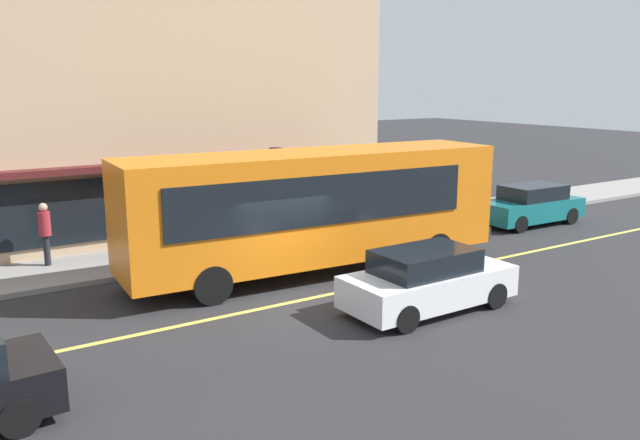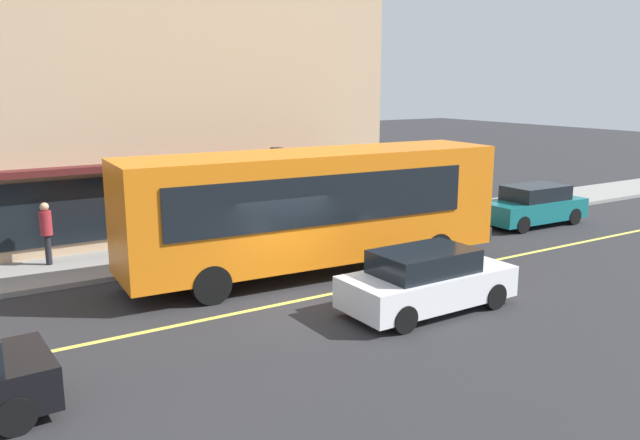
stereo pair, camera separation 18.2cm
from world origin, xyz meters
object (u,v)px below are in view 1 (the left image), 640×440
(traffic_light, at_px, (277,173))
(pedestrian_by_curb, at_px, (45,228))
(bus, at_px, (316,205))
(car_white, at_px, (428,280))
(pedestrian_waiting, at_px, (215,208))
(car_teal, at_px, (530,205))

(traffic_light, xyz_separation_m, pedestrian_by_curb, (-6.79, 1.58, -1.26))
(bus, relative_size, car_white, 2.61)
(pedestrian_by_curb, relative_size, pedestrian_waiting, 1.01)
(pedestrian_waiting, bearing_deg, car_teal, -17.60)
(car_teal, height_order, pedestrian_by_curb, pedestrian_by_curb)
(car_white, height_order, car_teal, same)
(bus, height_order, pedestrian_waiting, bus)
(traffic_light, bearing_deg, pedestrian_by_curb, 166.89)
(bus, height_order, traffic_light, bus)
(bus, bearing_deg, traffic_light, 84.04)
(car_white, relative_size, pedestrian_waiting, 2.35)
(car_white, xyz_separation_m, pedestrian_waiting, (-1.68, 8.68, 0.52))
(car_white, height_order, pedestrian_by_curb, pedestrian_by_curb)
(bus, relative_size, traffic_light, 3.52)
(car_white, xyz_separation_m, pedestrian_by_curb, (-7.08, 8.48, 0.53))
(bus, bearing_deg, car_white, -81.81)
(bus, height_order, car_white, bus)
(car_teal, xyz_separation_m, pedestrian_by_curb, (-16.87, 3.44, 0.53))
(car_white, xyz_separation_m, car_teal, (9.79, 5.04, 0.00))
(bus, bearing_deg, pedestrian_waiting, 103.37)
(car_white, distance_m, car_teal, 11.01)
(bus, xyz_separation_m, pedestrian_waiting, (-1.09, 4.59, -0.72))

